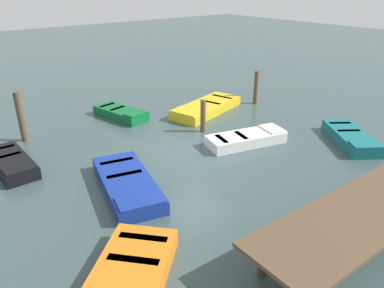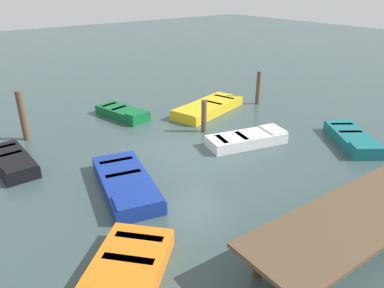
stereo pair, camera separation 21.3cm
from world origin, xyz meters
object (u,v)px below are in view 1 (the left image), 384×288
rowboat_teal (351,137)px  rowboat_orange (130,274)px  mooring_piling_mid_right (203,116)px  rowboat_white (247,139)px  mooring_piling_near_right (256,88)px  rowboat_green (121,113)px  rowboat_blue (127,184)px  dock_segment (365,213)px  rowboat_yellow (206,107)px  mooring_piling_mid_left (21,117)px  rowboat_black (11,163)px

rowboat_teal → rowboat_orange: size_ratio=1.04×
rowboat_orange → mooring_piling_mid_right: size_ratio=2.21×
rowboat_white → mooring_piling_near_right: size_ratio=1.94×
rowboat_teal → rowboat_green: bearing=-109.3°
rowboat_orange → mooring_piling_mid_right: (-6.45, -5.31, 0.45)m
rowboat_blue → rowboat_teal: bearing=89.4°
mooring_piling_mid_right → dock_segment: bearing=77.7°
rowboat_orange → mooring_piling_mid_right: mooring_piling_mid_right is taller
rowboat_blue → rowboat_white: bearing=106.1°
rowboat_yellow → mooring_piling_mid_right: size_ratio=3.09×
mooring_piling_mid_left → rowboat_teal: bearing=140.3°
rowboat_orange → rowboat_blue: bearing=-160.4°
rowboat_yellow → rowboat_orange: 10.77m
rowboat_orange → mooring_piling_mid_left: bearing=-134.9°
dock_segment → mooring_piling_near_right: (-6.07, -8.78, -0.04)m
rowboat_teal → mooring_piling_mid_left: (9.55, -7.94, 0.75)m
rowboat_teal → rowboat_white: 3.96m
dock_segment → mooring_piling_mid_left: size_ratio=3.34×
mooring_piling_near_right → mooring_piling_mid_right: 4.56m
dock_segment → rowboat_orange: bearing=-23.0°
mooring_piling_near_right → rowboat_blue: bearing=19.9°
rowboat_black → rowboat_green: bearing=111.3°
rowboat_black → mooring_piling_mid_left: (-1.04, -2.11, 0.75)m
rowboat_black → dock_segment: bearing=29.7°
dock_segment → rowboat_black: 10.52m
rowboat_teal → rowboat_yellow: bearing=-126.0°
rowboat_orange → rowboat_black: bearing=-127.2°
rowboat_teal → mooring_piling_near_right: bearing=-151.7°
rowboat_yellow → rowboat_white: bearing=56.7°
rowboat_orange → mooring_piling_near_right: size_ratio=1.80×
rowboat_teal → mooring_piling_near_right: 5.63m
mooring_piling_near_right → rowboat_white: bearing=38.8°
mooring_piling_near_right → mooring_piling_mid_left: 10.60m
dock_segment → rowboat_blue: 6.30m
rowboat_blue → rowboat_orange: (1.77, 3.20, 0.00)m
mooring_piling_near_right → rowboat_teal: bearing=82.1°
rowboat_black → mooring_piling_mid_left: 2.47m
rowboat_blue → mooring_piling_mid_right: mooring_piling_mid_right is taller
dock_segment → rowboat_yellow: size_ratio=1.57×
dock_segment → mooring_piling_mid_right: mooring_piling_mid_right is taller
rowboat_orange → mooring_piling_near_right: mooring_piling_near_right is taller
mooring_piling_mid_left → rowboat_white: bearing=139.1°
rowboat_yellow → mooring_piling_mid_left: (7.60, -1.83, 0.75)m
rowboat_green → rowboat_black: same height
rowboat_blue → rowboat_orange: 3.66m
rowboat_black → rowboat_teal: bearing=60.6°
rowboat_blue → rowboat_black: same height
mooring_piling_mid_right → rowboat_black: bearing=-11.9°
rowboat_green → rowboat_white: size_ratio=0.88×
rowboat_black → rowboat_yellow: 8.65m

